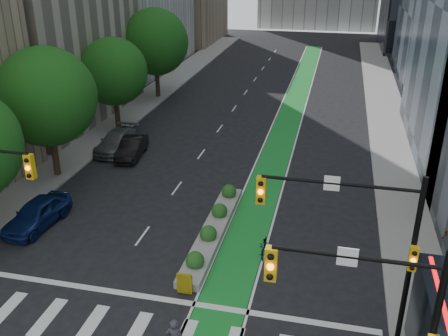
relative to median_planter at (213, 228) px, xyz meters
The scene contains 14 objects.
ground 7.15m from the median_planter, 99.68° to the right, with size 160.00×160.00×0.00m, color black.
sidewalk_left 22.18m from the median_planter, 125.89° to the left, with size 3.60×90.00×0.15m, color gray.
sidewalk_right 20.86m from the median_planter, 59.45° to the left, with size 3.60×90.00×0.15m, color gray.
bike_lane_paint 23.04m from the median_planter, 85.52° to the left, with size 2.20×70.00×0.01m, color #18852C.
tree_mid 14.16m from the median_planter, 157.87° to the left, with size 6.40×6.40×8.78m.
tree_midfar 19.84m from the median_planter, 129.19° to the left, with size 5.60×5.60×7.76m.
tree_far 28.29m from the median_planter, 116.05° to the left, with size 6.60×6.60×9.00m.
signal_right 10.89m from the median_planter, 41.32° to the right, with size 5.82×0.51×7.20m.
signal_far_right 14.22m from the median_planter, 54.91° to the right, with size 4.82×0.51×7.20m.
median_planter is the anchor object (origin of this frame).
bicycle 3.25m from the median_planter, 22.43° to the right, with size 0.60×1.72×0.90m, color gray.
parked_car_left_near 9.86m from the median_planter, behind, with size 1.84×4.58×1.56m, color #0D1D51.
parked_car_left_mid 12.69m from the median_planter, 132.59° to the left, with size 1.51×4.32×1.42m, color black.
parked_car_left_far 14.51m from the median_planter, 134.84° to the left, with size 2.08×5.10×1.48m, color #4E5153.
Camera 1 is at (7.04, -15.61, 14.32)m, focal length 40.00 mm.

